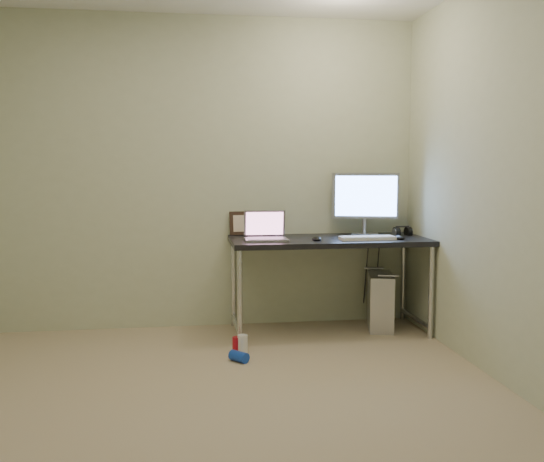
{
  "coord_description": "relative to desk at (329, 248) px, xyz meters",
  "views": [
    {
      "loc": [
        -0.13,
        -3.18,
        1.3
      ],
      "look_at": [
        0.48,
        1.06,
        0.85
      ],
      "focal_mm": 40.0,
      "sensor_mm": 36.0,
      "label": 1
    }
  ],
  "objects": [
    {
      "name": "cable_a",
      "position": [
        0.39,
        0.29,
        -0.27
      ],
      "size": [
        0.01,
        0.16,
        0.69
      ],
      "primitive_type": "cylinder",
      "rotation": [
        0.21,
        0.0,
        0.0
      ],
      "color": "black",
      "rests_on": "ground"
    },
    {
      "name": "wall_back",
      "position": [
        -0.98,
        0.34,
        0.58
      ],
      "size": [
        3.5,
        0.02,
        2.5
      ],
      "primitive_type": "cube",
      "color": "beige",
      "rests_on": "ground"
    },
    {
      "name": "can_blue",
      "position": [
        -0.77,
        -0.65,
        -0.63
      ],
      "size": [
        0.14,
        0.15,
        0.07
      ],
      "primitive_type": "cylinder",
      "rotation": [
        1.57,
        0.0,
        0.73
      ],
      "color": "#143FC1",
      "rests_on": "ground"
    },
    {
      "name": "can_red",
      "position": [
        -0.76,
        -0.45,
        -0.61
      ],
      "size": [
        0.08,
        0.08,
        0.11
      ],
      "primitive_type": "cylinder",
      "rotation": [
        0.0,
        0.0,
        -0.47
      ],
      "color": "red",
      "rests_on": "ground"
    },
    {
      "name": "laptop",
      "position": [
        -0.51,
        -0.05,
        0.13
      ],
      "size": [
        0.33,
        0.27,
        0.22
      ],
      "rotation": [
        0.0,
        0.0,
        -0.04
      ],
      "color": "#A1A2A8",
      "rests_on": "desk"
    },
    {
      "name": "can_white",
      "position": [
        -0.73,
        -0.47,
        -0.6
      ],
      "size": [
        0.09,
        0.09,
        0.13
      ],
      "primitive_type": "cylinder",
      "rotation": [
        0.0,
        0.0,
        -0.35
      ],
      "color": "white",
      "rests_on": "ground"
    },
    {
      "name": "tower_computer",
      "position": [
        0.44,
        0.05,
        -0.44
      ],
      "size": [
        0.28,
        0.46,
        0.47
      ],
      "rotation": [
        0.0,
        0.0,
        -0.24
      ],
      "color": "#B7B7BB",
      "rests_on": "ground"
    },
    {
      "name": "mouse_right",
      "position": [
        0.52,
        -0.15,
        0.1
      ],
      "size": [
        0.09,
        0.13,
        0.04
      ],
      "primitive_type": "ellipsoid",
      "rotation": [
        0.0,
        0.0,
        -0.09
      ],
      "color": "black",
      "rests_on": "desk"
    },
    {
      "name": "desk",
      "position": [
        0.0,
        0.0,
        0.0
      ],
      "size": [
        1.54,
        0.67,
        0.75
      ],
      "color": "black",
      "rests_on": "ground"
    },
    {
      "name": "headphones",
      "position": [
        0.63,
        0.09,
        0.11
      ],
      "size": [
        0.15,
        0.09,
        0.1
      ],
      "rotation": [
        0.0,
        0.0,
        0.14
      ],
      "color": "black",
      "rests_on": "desk"
    },
    {
      "name": "keyboard",
      "position": [
        0.27,
        -0.14,
        0.09
      ],
      "size": [
        0.43,
        0.15,
        0.03
      ],
      "primitive_type": "cube",
      "rotation": [
        0.0,
        0.0,
        0.03
      ],
      "color": "white",
      "rests_on": "desk"
    },
    {
      "name": "floor",
      "position": [
        -0.98,
        -1.41,
        -0.67
      ],
      "size": [
        3.5,
        3.5,
        0.0
      ],
      "primitive_type": "plane",
      "color": "tan",
      "rests_on": "ground"
    },
    {
      "name": "wall_right",
      "position": [
        0.77,
        -1.41,
        0.58
      ],
      "size": [
        0.02,
        3.5,
        2.5
      ],
      "primitive_type": "cube",
      "color": "beige",
      "rests_on": "ground"
    },
    {
      "name": "webcam",
      "position": [
        -0.46,
        0.26,
        0.18
      ],
      "size": [
        0.05,
        0.04,
        0.13
      ],
      "rotation": [
        0.0,
        0.0,
        0.15
      ],
      "color": "silver",
      "rests_on": "desk"
    },
    {
      "name": "monitor",
      "position": [
        0.34,
        0.16,
        0.38
      ],
      "size": [
        0.53,
        0.21,
        0.51
      ],
      "rotation": [
        0.0,
        0.0,
        -0.27
      ],
      "color": "#A1A2A8",
      "rests_on": "desk"
    },
    {
      "name": "picture_frame",
      "position": [
        -0.63,
        0.31,
        0.18
      ],
      "size": [
        0.24,
        0.08,
        0.2
      ],
      "primitive_type": "cube",
      "rotation": [
        -0.21,
        0.0,
        0.03
      ],
      "color": "black",
      "rests_on": "desk"
    },
    {
      "name": "mouse_left",
      "position": [
        -0.13,
        -0.13,
        0.1
      ],
      "size": [
        0.07,
        0.11,
        0.04
      ],
      "primitive_type": "ellipsoid",
      "rotation": [
        0.0,
        0.0,
        -0.0
      ],
      "color": "black",
      "rests_on": "desk"
    },
    {
      "name": "cable_b",
      "position": [
        0.48,
        0.27,
        -0.29
      ],
      "size": [
        0.02,
        0.11,
        0.71
      ],
      "primitive_type": "cylinder",
      "rotation": [
        0.14,
        0.0,
        0.09
      ],
      "color": "black",
      "rests_on": "ground"
    }
  ]
}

